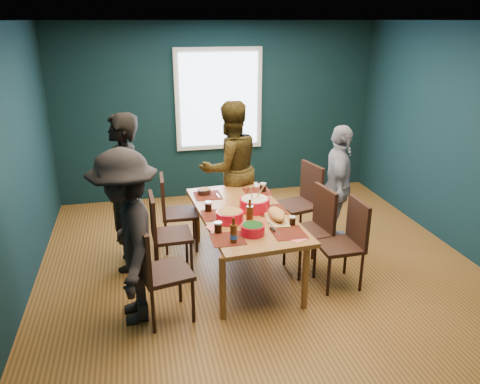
% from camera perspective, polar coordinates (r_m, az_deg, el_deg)
% --- Properties ---
extents(room, '(5.01, 5.01, 2.71)m').
position_cam_1_polar(room, '(5.27, 1.78, 5.58)').
color(room, '#9B642D').
rests_on(room, ground).
extents(dining_table, '(1.07, 1.94, 0.71)m').
position_cam_1_polar(dining_table, '(5.17, 0.51, -3.21)').
color(dining_table, '#9B5C2E').
rests_on(dining_table, floor).
extents(chair_left_far, '(0.44, 0.44, 0.94)m').
position_cam_1_polar(chair_left_far, '(5.79, -8.30, -1.81)').
color(chair_left_far, black).
rests_on(chair_left_far, floor).
extents(chair_left_mid, '(0.44, 0.44, 0.95)m').
position_cam_1_polar(chair_left_mid, '(5.22, -9.34, -4.44)').
color(chair_left_mid, black).
rests_on(chair_left_mid, floor).
extents(chair_left_near, '(0.54, 0.54, 0.99)m').
position_cam_1_polar(chair_left_near, '(4.43, -10.29, -8.83)').
color(chair_left_near, black).
rests_on(chair_left_near, floor).
extents(chair_right_far, '(0.55, 0.55, 1.01)m').
position_cam_1_polar(chair_right_far, '(6.01, 7.81, -0.59)').
color(chair_right_far, black).
rests_on(chair_right_far, floor).
extents(chair_right_mid, '(0.50, 0.50, 0.97)m').
position_cam_1_polar(chair_right_mid, '(5.31, 9.20, -3.76)').
color(chair_right_mid, black).
rests_on(chair_right_mid, floor).
extents(chair_right_near, '(0.44, 0.44, 0.96)m').
position_cam_1_polar(chair_right_near, '(5.08, 13.00, -5.35)').
color(chair_right_near, black).
rests_on(chair_right_near, floor).
extents(person_far_left, '(0.48, 0.69, 1.79)m').
position_cam_1_polar(person_far_left, '(5.34, -13.92, -0.15)').
color(person_far_left, black).
rests_on(person_far_left, floor).
extents(person_back, '(1.00, 0.87, 1.76)m').
position_cam_1_polar(person_back, '(6.12, -1.19, 2.92)').
color(person_back, black).
rests_on(person_back, floor).
extents(person_right, '(0.67, 0.98, 1.54)m').
position_cam_1_polar(person_right, '(5.90, 11.87, 0.64)').
color(person_right, white).
rests_on(person_right, floor).
extents(person_near_left, '(0.70, 1.13, 1.67)m').
position_cam_1_polar(person_near_left, '(4.40, -13.58, -5.49)').
color(person_near_left, black).
rests_on(person_near_left, floor).
extents(bowl_salad, '(0.29, 0.29, 0.12)m').
position_cam_1_polar(bowl_salad, '(4.91, -1.27, -2.92)').
color(bowl_salad, red).
rests_on(bowl_salad, dining_table).
extents(bowl_dumpling, '(0.34, 0.34, 0.32)m').
position_cam_1_polar(bowl_dumpling, '(5.19, 1.78, -1.43)').
color(bowl_dumpling, red).
rests_on(bowl_dumpling, dining_table).
extents(bowl_herbs, '(0.24, 0.24, 0.11)m').
position_cam_1_polar(bowl_herbs, '(4.62, 1.55, -4.53)').
color(bowl_herbs, red).
rests_on(bowl_herbs, dining_table).
extents(cutting_board, '(0.28, 0.55, 0.12)m').
position_cam_1_polar(cutting_board, '(4.96, 4.48, -2.84)').
color(cutting_board, '#D6B573').
rests_on(cutting_board, dining_table).
extents(small_bowl, '(0.16, 0.16, 0.07)m').
position_cam_1_polar(small_bowl, '(5.69, -4.41, 0.08)').
color(small_bowl, black).
rests_on(small_bowl, dining_table).
extents(beer_bottle_a, '(0.07, 0.07, 0.26)m').
position_cam_1_polar(beer_bottle_a, '(4.44, -0.79, -5.10)').
color(beer_bottle_a, '#48250D').
rests_on(beer_bottle_a, dining_table).
extents(beer_bottle_b, '(0.07, 0.07, 0.28)m').
position_cam_1_polar(beer_bottle_b, '(4.82, 1.20, -2.77)').
color(beer_bottle_b, '#48250D').
rests_on(beer_bottle_b, dining_table).
extents(cola_glass_a, '(0.08, 0.08, 0.11)m').
position_cam_1_polar(cola_glass_a, '(4.66, -2.69, -4.27)').
color(cola_glass_a, black).
rests_on(cola_glass_a, dining_table).
extents(cola_glass_b, '(0.07, 0.07, 0.09)m').
position_cam_1_polar(cola_glass_b, '(4.86, 6.42, -3.44)').
color(cola_glass_b, black).
rests_on(cola_glass_b, dining_table).
extents(cola_glass_c, '(0.08, 0.08, 0.11)m').
position_cam_1_polar(cola_glass_c, '(5.75, 2.81, 0.61)').
color(cola_glass_c, black).
rests_on(cola_glass_c, dining_table).
extents(cola_glass_d, '(0.08, 0.08, 0.11)m').
position_cam_1_polar(cola_glass_d, '(5.17, -3.88, -1.73)').
color(cola_glass_d, black).
rests_on(cola_glass_d, dining_table).
extents(napkin_a, '(0.16, 0.16, 0.00)m').
position_cam_1_polar(napkin_a, '(5.33, 4.30, -1.75)').
color(napkin_a, '#FE6B6C').
rests_on(napkin_a, dining_table).
extents(napkin_b, '(0.16, 0.16, 0.00)m').
position_cam_1_polar(napkin_b, '(4.79, -3.22, -4.34)').
color(napkin_b, '#FE6B6C').
rests_on(napkin_b, dining_table).
extents(napkin_c, '(0.19, 0.19, 0.00)m').
position_cam_1_polar(napkin_c, '(4.59, 6.98, -5.66)').
color(napkin_c, '#FE6B6C').
rests_on(napkin_c, dining_table).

